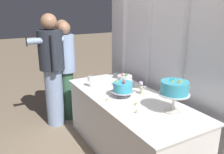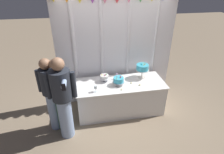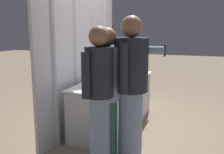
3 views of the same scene
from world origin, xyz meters
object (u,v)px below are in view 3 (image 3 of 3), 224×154
Objects in this scene: cake_display_leftmost at (99,76)px; guest_man_dark_suit at (99,95)px; cake_display_center at (118,73)px; tealight_near_left at (123,77)px; flower_vase at (103,75)px; cake_table at (115,102)px; cake_display_rightmost at (116,60)px; guest_girl_blue_dress at (108,92)px; guest_man_pink_jacket at (131,88)px; wine_glass at (119,81)px; tealight_far_left at (131,81)px; tealight_near_right at (132,76)px.

guest_man_dark_suit is (-1.13, -0.46, 0.02)m from cake_display_leftmost.
tealight_near_left is at bearing -0.69° from cake_display_center.
tealight_near_left is at bearing -45.74° from flower_vase.
cake_display_rightmost reaches higher than cake_table.
cake_display_rightmost is at bearing 17.04° from cake_table.
guest_girl_blue_dress is (-1.24, -0.29, 0.01)m from cake_display_center.
wine_glass is at bearing 27.68° from guest_man_pink_jacket.
tealight_far_left is at bearing -92.28° from flower_vase.
cake_table is at bearing 15.08° from guest_girl_blue_dress.
wine_glass is (-0.52, -0.19, -0.01)m from cake_display_center.
guest_man_dark_suit is (-1.43, -0.03, 0.12)m from tealight_far_left.
cake_display_center reaches higher than tealight_far_left.
cake_display_leftmost is 0.90m from cake_display_rightmost.
tealight_near_right is at bearing -23.44° from cake_table.
cake_display_rightmost reaches higher than tealight_far_left.
tealight_far_left is 0.35m from tealight_near_left.
flower_vase reaches higher than wine_glass.
guest_man_dark_suit is at bearing -166.53° from cake_display_rightmost.
tealight_near_right is at bearing -13.69° from cake_display_center.
wine_glass reaches higher than cake_table.
tealight_near_left is 1.56m from guest_girl_blue_dress.
cake_table is 8.74× the size of cake_display_leftmost.
flower_vase is at bearing 33.01° from guest_man_pink_jacket.
cake_display_center is 0.48m from tealight_near_right.
cake_display_leftmost is 0.46m from wine_glass.
cake_display_center is 1.26m from guest_man_pink_jacket.
guest_girl_blue_dress is at bearing -176.81° from tealight_far_left.
flower_vase is 3.54× the size of tealight_far_left.
guest_man_dark_suit reaches higher than tealight_near_left.
guest_girl_blue_dress is 0.25m from guest_man_pink_jacket.
tealight_far_left is at bearing -84.75° from cake_display_center.
flower_vase is (-0.57, 0.02, -0.18)m from cake_display_rightmost.
guest_girl_blue_dress is (-1.85, -0.52, -0.12)m from cake_display_rightmost.
guest_girl_blue_dress reaches higher than tealight_far_left.
cake_display_rightmost is 0.23× the size of guest_girl_blue_dress.
tealight_far_left is 0.44m from tealight_near_right.
tealight_near_right is 1.87m from guest_man_dark_suit.
cake_display_center is 6.07× the size of tealight_far_left.
guest_man_pink_jacket is at bearing -46.28° from guest_man_dark_suit.
tealight_near_left is 1.05× the size of tealight_near_right.
cake_display_center reaches higher than flower_vase.
cake_display_rightmost is 0.78m from tealight_far_left.
tealight_far_left is (0.54, -0.03, -0.10)m from wine_glass.
tealight_near_right is 0.03× the size of guest_girl_blue_dress.
guest_man_dark_suit is (-1.69, -0.25, 0.12)m from tealight_near_left.
cake_display_rightmost is 0.44m from tealight_near_right.
cake_display_leftmost is at bearing 58.49° from wine_glass.
cake_table is 1.26× the size of guest_girl_blue_dress.
wine_glass is at bearing -156.68° from cake_table.
cake_display_leftmost reaches higher than wine_glass.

